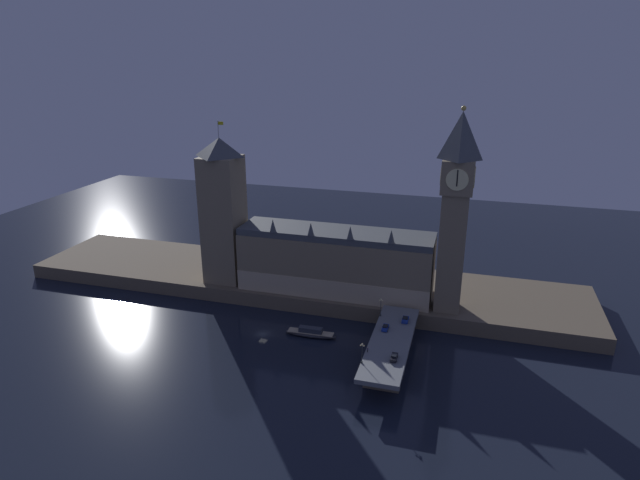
{
  "coord_description": "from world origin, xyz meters",
  "views": [
    {
      "loc": [
        62.61,
        -146.65,
        88.81
      ],
      "look_at": [
        14.14,
        20.0,
        28.09
      ],
      "focal_mm": 30.0,
      "sensor_mm": 36.0,
      "label": 1
    }
  ],
  "objects_px": {
    "boat_upstream": "(311,333)",
    "car_northbound_lead": "(385,328)",
    "victoria_tower": "(223,211)",
    "car_southbound_lead": "(394,357)",
    "car_southbound_trail": "(405,320)",
    "clock_tower": "(455,207)",
    "street_lamp_far": "(381,305)",
    "pedestrian_near_rail": "(368,350)",
    "street_lamp_near": "(362,351)"
  },
  "relations": [
    {
      "from": "street_lamp_far",
      "to": "car_northbound_lead",
      "type": "bearing_deg",
      "value": -70.33
    },
    {
      "from": "boat_upstream",
      "to": "street_lamp_near",
      "type": "bearing_deg",
      "value": -46.14
    },
    {
      "from": "car_northbound_lead",
      "to": "street_lamp_far",
      "type": "height_order",
      "value": "street_lamp_far"
    },
    {
      "from": "car_southbound_lead",
      "to": "boat_upstream",
      "type": "relative_size",
      "value": 0.24
    },
    {
      "from": "clock_tower",
      "to": "pedestrian_near_rail",
      "type": "xyz_separation_m",
      "value": [
        -19.96,
        -39.34,
        -33.37
      ]
    },
    {
      "from": "street_lamp_near",
      "to": "victoria_tower",
      "type": "bearing_deg",
      "value": 143.06
    },
    {
      "from": "car_southbound_lead",
      "to": "boat_upstream",
      "type": "bearing_deg",
      "value": 148.67
    },
    {
      "from": "clock_tower",
      "to": "victoria_tower",
      "type": "height_order",
      "value": "clock_tower"
    },
    {
      "from": "car_southbound_lead",
      "to": "street_lamp_far",
      "type": "distance_m",
      "value": 26.56
    },
    {
      "from": "car_southbound_lead",
      "to": "pedestrian_near_rail",
      "type": "distance_m",
      "value": 8.12
    },
    {
      "from": "clock_tower",
      "to": "boat_upstream",
      "type": "bearing_deg",
      "value": -151.9
    },
    {
      "from": "car_southbound_trail",
      "to": "victoria_tower",
      "type": "bearing_deg",
      "value": 164.37
    },
    {
      "from": "car_southbound_trail",
      "to": "street_lamp_near",
      "type": "distance_m",
      "value": 29.25
    },
    {
      "from": "car_southbound_trail",
      "to": "street_lamp_near",
      "type": "height_order",
      "value": "street_lamp_near"
    },
    {
      "from": "victoria_tower",
      "to": "street_lamp_far",
      "type": "relative_size",
      "value": 9.82
    },
    {
      "from": "car_northbound_lead",
      "to": "car_southbound_trail",
      "type": "distance_m",
      "value": 8.72
    },
    {
      "from": "victoria_tower",
      "to": "car_southbound_lead",
      "type": "height_order",
      "value": "victoria_tower"
    },
    {
      "from": "car_southbound_lead",
      "to": "street_lamp_near",
      "type": "xyz_separation_m",
      "value": [
        -8.34,
        -4.42,
        3.16
      ]
    },
    {
      "from": "pedestrian_near_rail",
      "to": "street_lamp_far",
      "type": "distance_m",
      "value": 23.5
    },
    {
      "from": "clock_tower",
      "to": "car_southbound_lead",
      "type": "height_order",
      "value": "clock_tower"
    },
    {
      "from": "victoria_tower",
      "to": "car_northbound_lead",
      "type": "distance_m",
      "value": 76.45
    },
    {
      "from": "car_southbound_lead",
      "to": "clock_tower",
      "type": "bearing_deg",
      "value": 73.68
    },
    {
      "from": "car_southbound_lead",
      "to": "car_northbound_lead",
      "type": "bearing_deg",
      "value": 107.78
    },
    {
      "from": "car_southbound_trail",
      "to": "street_lamp_far",
      "type": "bearing_deg",
      "value": 169.24
    },
    {
      "from": "car_northbound_lead",
      "to": "boat_upstream",
      "type": "relative_size",
      "value": 0.24
    },
    {
      "from": "car_southbound_trail",
      "to": "street_lamp_far",
      "type": "relative_size",
      "value": 0.66
    },
    {
      "from": "car_northbound_lead",
      "to": "car_southbound_lead",
      "type": "distance_m",
      "value": 17.32
    },
    {
      "from": "car_southbound_lead",
      "to": "victoria_tower",
      "type": "bearing_deg",
      "value": 148.87
    },
    {
      "from": "boat_upstream",
      "to": "street_lamp_far",
      "type": "bearing_deg",
      "value": 16.63
    },
    {
      "from": "car_northbound_lead",
      "to": "pedestrian_near_rail",
      "type": "height_order",
      "value": "pedestrian_near_rail"
    },
    {
      "from": "victoria_tower",
      "to": "boat_upstream",
      "type": "distance_m",
      "value": 58.38
    },
    {
      "from": "victoria_tower",
      "to": "car_southbound_lead",
      "type": "relative_size",
      "value": 14.19
    },
    {
      "from": "street_lamp_near",
      "to": "street_lamp_far",
      "type": "height_order",
      "value": "street_lamp_far"
    },
    {
      "from": "street_lamp_far",
      "to": "clock_tower",
      "type": "bearing_deg",
      "value": 38.24
    },
    {
      "from": "pedestrian_near_rail",
      "to": "street_lamp_near",
      "type": "xyz_separation_m",
      "value": [
        -0.4,
        -6.14,
        3.02
      ]
    },
    {
      "from": "car_southbound_lead",
      "to": "pedestrian_near_rail",
      "type": "bearing_deg",
      "value": 167.77
    },
    {
      "from": "car_northbound_lead",
      "to": "boat_upstream",
      "type": "distance_m",
      "value": 26.03
    },
    {
      "from": "street_lamp_far",
      "to": "boat_upstream",
      "type": "bearing_deg",
      "value": -163.37
    },
    {
      "from": "clock_tower",
      "to": "car_southbound_trail",
      "type": "relative_size",
      "value": 16.8
    },
    {
      "from": "clock_tower",
      "to": "car_southbound_lead",
      "type": "bearing_deg",
      "value": -106.32
    },
    {
      "from": "pedestrian_near_rail",
      "to": "boat_upstream",
      "type": "relative_size",
      "value": 0.09
    },
    {
      "from": "pedestrian_near_rail",
      "to": "boat_upstream",
      "type": "bearing_deg",
      "value": 143.22
    },
    {
      "from": "boat_upstream",
      "to": "car_northbound_lead",
      "type": "bearing_deg",
      "value": -4.46
    },
    {
      "from": "street_lamp_far",
      "to": "car_southbound_trail",
      "type": "bearing_deg",
      "value": -10.76
    },
    {
      "from": "car_southbound_lead",
      "to": "boat_upstream",
      "type": "distance_m",
      "value": 36.17
    },
    {
      "from": "street_lamp_near",
      "to": "street_lamp_far",
      "type": "xyz_separation_m",
      "value": [
        -0.0,
        29.44,
        0.02
      ]
    },
    {
      "from": "pedestrian_near_rail",
      "to": "boat_upstream",
      "type": "height_order",
      "value": "pedestrian_near_rail"
    },
    {
      "from": "car_southbound_lead",
      "to": "car_southbound_trail",
      "type": "relative_size",
      "value": 1.05
    },
    {
      "from": "street_lamp_far",
      "to": "boat_upstream",
      "type": "xyz_separation_m",
      "value": [
        -21.98,
        -6.57,
        -10.15
      ]
    },
    {
      "from": "clock_tower",
      "to": "car_northbound_lead",
      "type": "height_order",
      "value": "clock_tower"
    }
  ]
}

